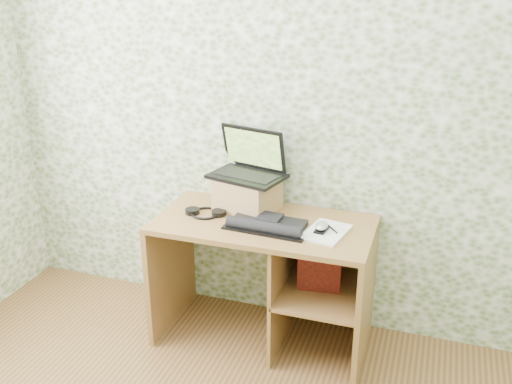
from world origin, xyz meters
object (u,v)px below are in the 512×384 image
(riser, at_px, (247,193))
(laptop, at_px, (250,165))
(keyboard, at_px, (267,224))
(notepad, at_px, (326,232))
(desk, at_px, (278,265))

(riser, distance_m, laptop, 0.17)
(keyboard, bearing_deg, riser, 134.82)
(riser, bearing_deg, keyboard, -48.87)
(laptop, bearing_deg, keyboard, -40.06)
(riser, relative_size, notepad, 1.14)
(desk, height_order, laptop, laptop)
(keyboard, bearing_deg, desk, 72.75)
(riser, xyz_separation_m, keyboard, (0.19, -0.21, -0.07))
(riser, height_order, laptop, laptop)
(laptop, bearing_deg, riser, -76.02)
(riser, distance_m, notepad, 0.54)
(laptop, bearing_deg, notepad, -9.64)
(keyboard, distance_m, notepad, 0.32)
(desk, distance_m, keyboard, 0.31)
(desk, relative_size, notepad, 4.28)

